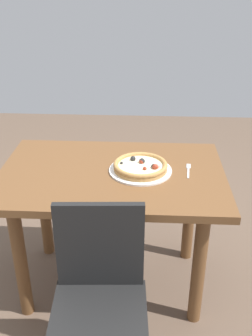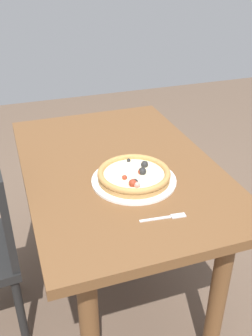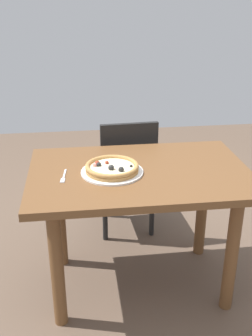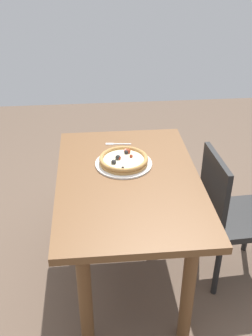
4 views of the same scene
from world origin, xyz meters
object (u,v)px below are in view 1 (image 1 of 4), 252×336
at_px(pizza, 141,166).
at_px(fork, 188,170).
at_px(dining_table, 112,192).
at_px(plate, 140,170).
at_px(chair_near, 100,298).

height_order(pizza, fork, pizza).
xyz_separation_m(dining_table, plate, (0.15, 0.01, 0.13)).
distance_m(plate, pizza, 0.03).
distance_m(chair_near, pizza, 0.71).
bearing_deg(plate, fork, 5.67).
height_order(chair_near, pizza, chair_near).
xyz_separation_m(chair_near, plate, (0.15, 0.62, 0.29)).
height_order(dining_table, chair_near, chair_near).
relative_size(pizza, fork, 1.72).
bearing_deg(pizza, fork, 5.62).
height_order(chair_near, fork, chair_near).
xyz_separation_m(pizza, fork, (0.25, 0.02, -0.03)).
distance_m(dining_table, chair_near, 0.63).
bearing_deg(pizza, dining_table, -174.76).
height_order(dining_table, pizza, pizza).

